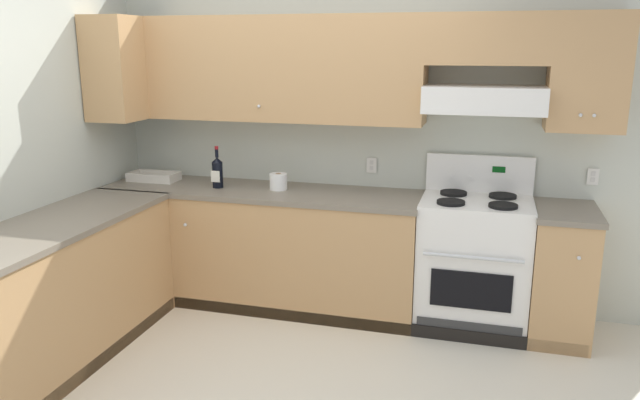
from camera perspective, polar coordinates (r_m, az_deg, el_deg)
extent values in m
plane|color=beige|center=(3.83, -7.38, -16.92)|extent=(7.04, 7.04, 0.00)
cube|color=beige|center=(4.76, 4.92, 5.71)|extent=(4.68, 0.12, 2.55)
cube|color=tan|center=(4.68, -4.95, 12.03)|extent=(2.35, 0.34, 0.76)
cube|color=tan|center=(4.43, 23.56, 10.80)|extent=(0.48, 0.34, 0.76)
cube|color=tan|center=(4.39, 15.29, 14.20)|extent=(0.80, 0.34, 0.34)
cube|color=white|center=(4.36, 14.95, 9.08)|extent=(0.80, 0.46, 0.17)
cube|color=white|center=(4.15, 14.83, 7.81)|extent=(0.80, 0.03, 0.04)
sphere|color=silver|center=(4.53, -5.69, 8.64)|extent=(0.02, 0.02, 0.02)
sphere|color=silver|center=(4.26, 22.99, 7.25)|extent=(0.02, 0.02, 0.02)
sphere|color=silver|center=(4.27, 24.07, 7.16)|extent=(0.02, 0.02, 0.02)
cube|color=silver|center=(4.72, 4.80, 3.24)|extent=(0.08, 0.01, 0.12)
cube|color=silver|center=(4.71, 4.80, 3.49)|extent=(0.03, 0.00, 0.03)
cube|color=silver|center=(4.72, 4.79, 2.96)|extent=(0.03, 0.00, 0.03)
cube|color=silver|center=(4.69, 23.96, 1.99)|extent=(0.08, 0.01, 0.12)
cube|color=silver|center=(4.69, 24.00, 2.24)|extent=(0.03, 0.00, 0.03)
cube|color=silver|center=(4.69, 23.94, 1.72)|extent=(0.03, 0.00, 0.03)
cube|color=tan|center=(5.00, -17.56, 11.57)|extent=(0.34, 0.64, 0.76)
cube|color=tan|center=(4.81, -5.36, -4.50)|extent=(2.41, 0.61, 0.87)
cube|color=#756B5B|center=(4.69, -5.49, 0.78)|extent=(2.44, 0.63, 0.04)
cube|color=tan|center=(4.55, 21.36, -6.57)|extent=(0.40, 0.61, 0.87)
cube|color=#756B5B|center=(4.42, 21.89, -1.03)|extent=(0.42, 0.63, 0.04)
cube|color=black|center=(4.55, 0.51, -10.90)|extent=(3.54, 0.06, 0.09)
sphere|color=silver|center=(4.66, -12.39, -2.26)|extent=(0.03, 0.03, 0.03)
sphere|color=silver|center=(4.18, 22.87, -4.97)|extent=(0.03, 0.03, 0.03)
cube|color=tan|center=(4.24, -23.49, -8.30)|extent=(0.61, 1.89, 0.87)
cube|color=#756B5B|center=(4.10, -24.11, -2.39)|extent=(0.63, 1.91, 0.04)
cube|color=black|center=(4.24, -19.97, -13.77)|extent=(0.06, 1.85, 0.09)
cube|color=white|center=(4.52, 13.99, -5.87)|extent=(0.76, 0.58, 0.91)
cube|color=black|center=(4.27, 13.79, -8.14)|extent=(0.53, 0.01, 0.26)
cylinder|color=silver|center=(4.16, 13.98, -5.20)|extent=(0.65, 0.02, 0.02)
cube|color=#333333|center=(4.38, 13.57, -11.59)|extent=(0.70, 0.01, 0.11)
cube|color=white|center=(4.38, 14.35, -0.17)|extent=(0.76, 0.58, 0.02)
cube|color=white|center=(4.62, 14.55, 2.28)|extent=(0.76, 0.04, 0.29)
cube|color=#053F0C|center=(4.59, 16.24, 2.73)|extent=(0.09, 0.01, 0.04)
cylinder|color=black|center=(4.25, 12.03, -0.22)|extent=(0.19, 0.19, 0.02)
cylinder|color=black|center=(4.25, 12.02, -0.30)|extent=(0.07, 0.07, 0.01)
cylinder|color=black|center=(4.25, 16.60, -0.52)|extent=(0.19, 0.19, 0.02)
cylinder|color=black|center=(4.25, 16.60, -0.60)|extent=(0.07, 0.07, 0.01)
cylinder|color=black|center=(4.52, 12.26, 0.63)|extent=(0.19, 0.19, 0.02)
cylinder|color=black|center=(4.52, 12.26, 0.56)|extent=(0.07, 0.07, 0.01)
cylinder|color=black|center=(4.52, 16.57, 0.35)|extent=(0.19, 0.19, 0.02)
cylinder|color=black|center=(4.52, 16.56, 0.28)|extent=(0.07, 0.07, 0.01)
cylinder|color=white|center=(4.61, 11.93, 2.09)|extent=(0.04, 0.02, 0.04)
cylinder|color=white|center=(4.61, 13.67, 1.98)|extent=(0.04, 0.02, 0.04)
cylinder|color=white|center=(4.61, 15.42, 1.87)|extent=(0.04, 0.02, 0.04)
cylinder|color=white|center=(4.61, 17.16, 1.75)|extent=(0.04, 0.02, 0.04)
cylinder|color=black|center=(4.76, -9.47, 2.31)|extent=(0.08, 0.08, 0.20)
cone|color=black|center=(4.74, -9.52, 3.69)|extent=(0.08, 0.08, 0.04)
cylinder|color=black|center=(4.73, -9.55, 4.41)|extent=(0.03, 0.03, 0.09)
cylinder|color=maroon|center=(4.72, -9.57, 4.80)|extent=(0.03, 0.03, 0.02)
cube|color=silver|center=(4.72, -9.68, 2.16)|extent=(0.07, 0.00, 0.09)
cube|color=beige|center=(5.13, -15.12, 1.84)|extent=(0.31, 0.16, 0.02)
cube|color=beige|center=(5.05, -15.67, 1.91)|extent=(0.39, 0.01, 0.07)
cube|color=beige|center=(5.21, -14.62, 2.34)|extent=(0.39, 0.01, 0.07)
cube|color=beige|center=(5.23, -16.92, 2.22)|extent=(0.01, 0.17, 0.07)
cube|color=beige|center=(5.04, -13.28, 2.02)|extent=(0.01, 0.17, 0.07)
cylinder|color=white|center=(4.65, -3.87, 1.72)|extent=(0.13, 0.13, 0.12)
cylinder|color=#9E7A51|center=(4.64, -3.88, 2.43)|extent=(0.04, 0.04, 0.01)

